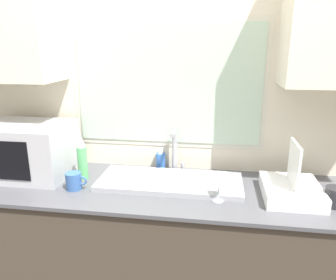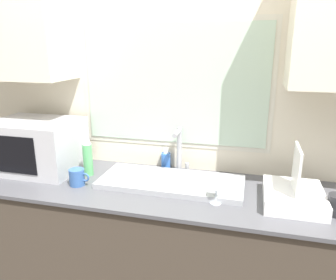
{
  "view_description": "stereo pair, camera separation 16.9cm",
  "coord_description": "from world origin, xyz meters",
  "px_view_note": "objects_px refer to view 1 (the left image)",
  "views": [
    {
      "loc": [
        0.3,
        -1.33,
        1.69
      ],
      "look_at": [
        0.05,
        0.27,
        1.21
      ],
      "focal_mm": 35.0,
      "sensor_mm": 36.0,
      "label": 1
    },
    {
      "loc": [
        0.46,
        -1.29,
        1.69
      ],
      "look_at": [
        0.05,
        0.27,
        1.21
      ],
      "focal_mm": 35.0,
      "sensor_mm": 36.0,
      "label": 2
    }
  ],
  "objects_px": {
    "mug_near_sink": "(74,181)",
    "spray_bottle": "(82,158)",
    "dish_rack": "(291,189)",
    "soap_bottle": "(161,160)",
    "microwave": "(26,150)",
    "faucet": "(175,147)",
    "wine_glass": "(219,179)"
  },
  "relations": [
    {
      "from": "microwave",
      "to": "mug_near_sink",
      "type": "bearing_deg",
      "value": -23.89
    },
    {
      "from": "faucet",
      "to": "spray_bottle",
      "type": "relative_size",
      "value": 1.08
    },
    {
      "from": "soap_bottle",
      "to": "wine_glass",
      "type": "height_order",
      "value": "wine_glass"
    },
    {
      "from": "spray_bottle",
      "to": "wine_glass",
      "type": "height_order",
      "value": "spray_bottle"
    },
    {
      "from": "faucet",
      "to": "microwave",
      "type": "height_order",
      "value": "microwave"
    },
    {
      "from": "microwave",
      "to": "dish_rack",
      "type": "distance_m",
      "value": 1.51
    },
    {
      "from": "microwave",
      "to": "wine_glass",
      "type": "height_order",
      "value": "microwave"
    },
    {
      "from": "wine_glass",
      "to": "microwave",
      "type": "bearing_deg",
      "value": 170.74
    },
    {
      "from": "soap_bottle",
      "to": "spray_bottle",
      "type": "bearing_deg",
      "value": -152.7
    },
    {
      "from": "soap_bottle",
      "to": "wine_glass",
      "type": "bearing_deg",
      "value": -47.5
    },
    {
      "from": "microwave",
      "to": "dish_rack",
      "type": "height_order",
      "value": "microwave"
    },
    {
      "from": "dish_rack",
      "to": "soap_bottle",
      "type": "distance_m",
      "value": 0.79
    },
    {
      "from": "faucet",
      "to": "wine_glass",
      "type": "xyz_separation_m",
      "value": [
        0.26,
        -0.35,
        -0.04
      ]
    },
    {
      "from": "mug_near_sink",
      "to": "soap_bottle",
      "type": "bearing_deg",
      "value": 41.89
    },
    {
      "from": "faucet",
      "to": "mug_near_sink",
      "type": "height_order",
      "value": "faucet"
    },
    {
      "from": "faucet",
      "to": "spray_bottle",
      "type": "xyz_separation_m",
      "value": [
        -0.52,
        -0.17,
        -0.03
      ]
    },
    {
      "from": "spray_bottle",
      "to": "soap_bottle",
      "type": "xyz_separation_m",
      "value": [
        0.42,
        0.22,
        -0.07
      ]
    },
    {
      "from": "microwave",
      "to": "soap_bottle",
      "type": "distance_m",
      "value": 0.8
    },
    {
      "from": "dish_rack",
      "to": "soap_bottle",
      "type": "height_order",
      "value": "dish_rack"
    },
    {
      "from": "faucet",
      "to": "dish_rack",
      "type": "distance_m",
      "value": 0.69
    },
    {
      "from": "spray_bottle",
      "to": "wine_glass",
      "type": "bearing_deg",
      "value": -12.68
    },
    {
      "from": "faucet",
      "to": "soap_bottle",
      "type": "height_order",
      "value": "faucet"
    },
    {
      "from": "dish_rack",
      "to": "wine_glass",
      "type": "relative_size",
      "value": 2.07
    },
    {
      "from": "faucet",
      "to": "mug_near_sink",
      "type": "distance_m",
      "value": 0.61
    },
    {
      "from": "dish_rack",
      "to": "spray_bottle",
      "type": "xyz_separation_m",
      "value": [
        -1.15,
        0.08,
        0.08
      ]
    },
    {
      "from": "mug_near_sink",
      "to": "spray_bottle",
      "type": "bearing_deg",
      "value": 94.02
    },
    {
      "from": "dish_rack",
      "to": "wine_glass",
      "type": "height_order",
      "value": "dish_rack"
    },
    {
      "from": "microwave",
      "to": "dish_rack",
      "type": "xyz_separation_m",
      "value": [
        1.5,
        -0.09,
        -0.11
      ]
    },
    {
      "from": "soap_bottle",
      "to": "faucet",
      "type": "bearing_deg",
      "value": -24.25
    },
    {
      "from": "faucet",
      "to": "mug_near_sink",
      "type": "bearing_deg",
      "value": -147.39
    },
    {
      "from": "microwave",
      "to": "wine_glass",
      "type": "distance_m",
      "value": 1.15
    },
    {
      "from": "dish_rack",
      "to": "spray_bottle",
      "type": "distance_m",
      "value": 1.16
    }
  ]
}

